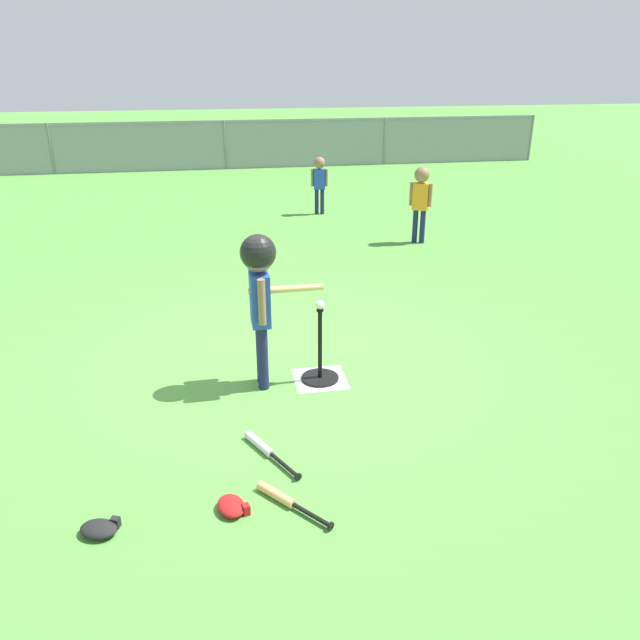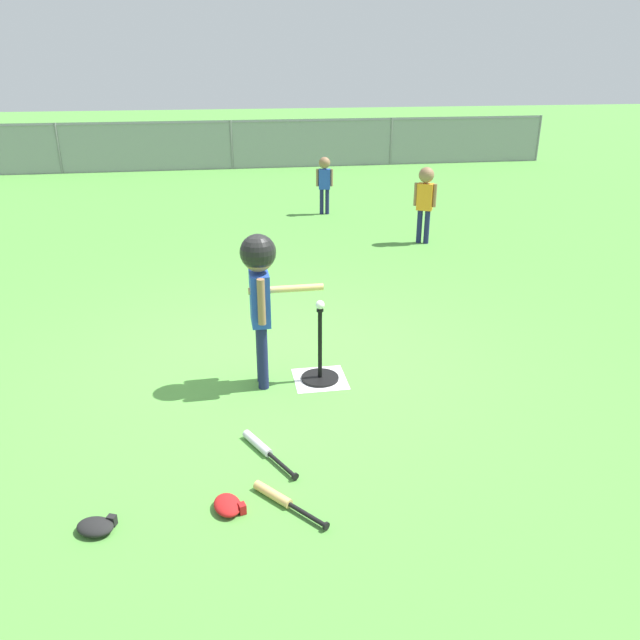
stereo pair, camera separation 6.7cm
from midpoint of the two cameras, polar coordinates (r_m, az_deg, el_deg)
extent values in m
plane|color=#51933D|center=(5.58, -3.53, -4.07)|extent=(60.00, 60.00, 0.00)
cube|color=white|center=(5.32, 0.36, -5.43)|extent=(0.44, 0.44, 0.01)
cylinder|color=black|center=(5.31, 0.36, -5.35)|extent=(0.32, 0.32, 0.03)
cylinder|color=black|center=(5.17, 0.37, -2.19)|extent=(0.04, 0.04, 0.62)
cylinder|color=black|center=(5.05, 0.38, 0.90)|extent=(0.06, 0.06, 0.02)
sphere|color=white|center=(5.03, 0.38, 1.40)|extent=(0.07, 0.07, 0.07)
cylinder|color=#191E4C|center=(5.19, -5.03, -2.87)|extent=(0.09, 0.09, 0.55)
cylinder|color=#191E4C|center=(5.08, -4.91, -3.47)|extent=(0.09, 0.09, 0.55)
cube|color=#2347B7|center=(4.94, -5.16, 1.97)|extent=(0.15, 0.25, 0.43)
cylinder|color=#8C6647|center=(5.07, -5.33, 2.91)|extent=(0.06, 0.06, 0.37)
cylinder|color=#8C6647|center=(4.78, -5.01, 1.66)|extent=(0.06, 0.06, 0.37)
sphere|color=#8C6647|center=(4.83, -5.31, 5.86)|extent=(0.25, 0.25, 0.25)
sphere|color=black|center=(4.82, -5.32, 6.21)|extent=(0.28, 0.28, 0.28)
cylinder|color=#DBB266|center=(4.93, -2.76, 2.86)|extent=(0.60, 0.06, 0.06)
cylinder|color=#191E4C|center=(9.31, 9.98, 8.42)|extent=(0.08, 0.08, 0.49)
cylinder|color=#191E4C|center=(9.33, 9.32, 8.49)|extent=(0.08, 0.08, 0.49)
cube|color=orange|center=(9.22, 9.83, 11.08)|extent=(0.25, 0.22, 0.38)
cylinder|color=#8C6647|center=(9.20, 10.69, 11.16)|extent=(0.05, 0.05, 0.33)
cylinder|color=#8C6647|center=(9.24, 8.99, 11.33)|extent=(0.05, 0.05, 0.33)
sphere|color=#8C6647|center=(9.17, 9.96, 12.99)|extent=(0.22, 0.22, 0.22)
cylinder|color=#191E4C|center=(10.99, 0.84, 10.82)|extent=(0.07, 0.07, 0.44)
cylinder|color=#191E4C|center=(10.99, 0.33, 10.82)|extent=(0.07, 0.07, 0.44)
cube|color=#2347B7|center=(10.92, 0.59, 12.81)|extent=(0.21, 0.15, 0.34)
cylinder|color=#8C6647|center=(10.91, 1.25, 12.93)|extent=(0.05, 0.05, 0.29)
cylinder|color=#8C6647|center=(10.92, -0.06, 12.94)|extent=(0.05, 0.05, 0.29)
sphere|color=#8C6647|center=(10.87, 0.60, 14.24)|extent=(0.19, 0.19, 0.19)
cylinder|color=silver|center=(4.47, -5.34, -11.21)|extent=(0.20, 0.30, 0.06)
cylinder|color=black|center=(4.25, -3.06, -13.14)|extent=(0.17, 0.29, 0.03)
cylinder|color=black|center=(4.15, -1.82, -14.17)|extent=(0.05, 0.04, 0.05)
cylinder|color=#DBB266|center=(4.01, -3.87, -15.67)|extent=(0.23, 0.26, 0.06)
cylinder|color=black|center=(3.86, -0.64, -17.47)|extent=(0.21, 0.24, 0.03)
cylinder|color=black|center=(3.79, 1.10, -18.40)|extent=(0.05, 0.04, 0.05)
ellipsoid|color=#B21919|center=(3.95, -8.00, -16.47)|extent=(0.21, 0.25, 0.07)
cube|color=#B21919|center=(3.92, -6.65, -16.80)|extent=(0.05, 0.06, 0.06)
ellipsoid|color=black|center=(3.98, -19.48, -17.47)|extent=(0.26, 0.23, 0.07)
cube|color=black|center=(4.00, -18.08, -17.08)|extent=(0.06, 0.06, 0.06)
cylinder|color=slate|center=(16.17, -22.76, 14.32)|extent=(0.06, 0.06, 1.15)
cylinder|color=slate|center=(15.79, -8.01, 15.64)|extent=(0.06, 0.06, 1.15)
cylinder|color=slate|center=(16.41, 6.65, 15.98)|extent=(0.06, 0.06, 1.15)
cylinder|color=slate|center=(17.92, 19.52, 15.46)|extent=(0.06, 0.06, 1.15)
cube|color=gray|center=(15.74, -8.11, 17.51)|extent=(16.00, 0.03, 0.03)
cube|color=gray|center=(15.79, -8.01, 15.64)|extent=(16.00, 0.01, 1.15)
camera|label=1|loc=(0.03, -89.62, 0.16)|focal=34.85mm
camera|label=2|loc=(0.03, 90.38, -0.16)|focal=34.85mm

